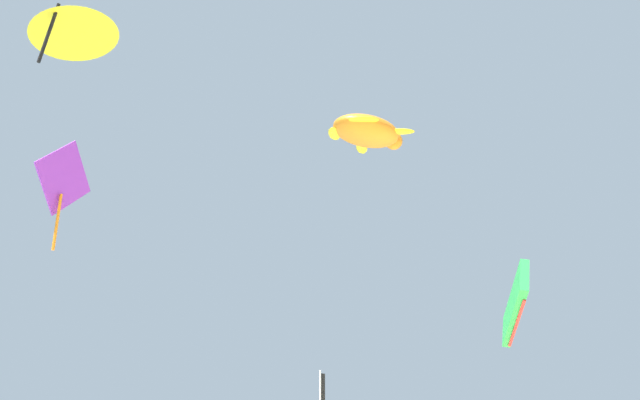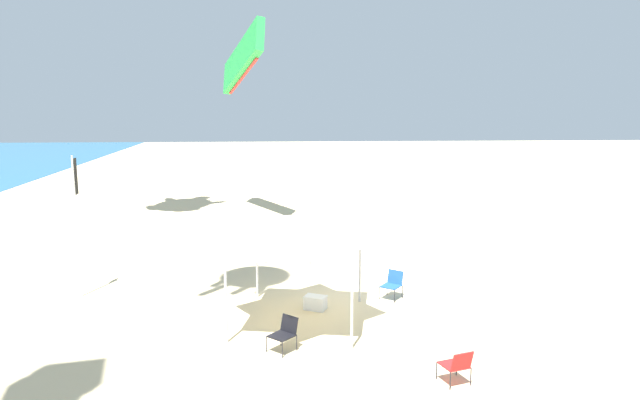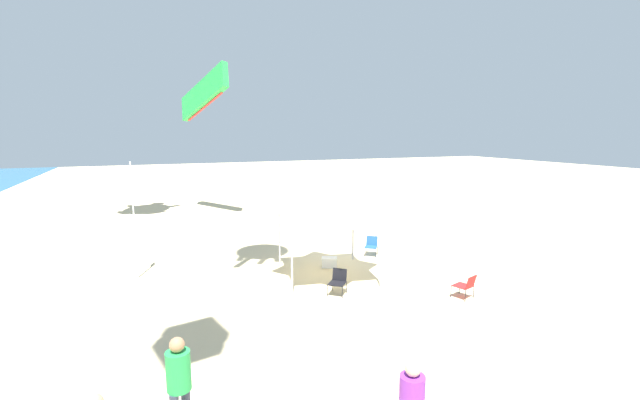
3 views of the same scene
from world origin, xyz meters
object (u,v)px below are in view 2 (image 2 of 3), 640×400
Objects in this scene: canopy_tent at (299,237)px; folding_chair_near_cooler at (285,331)px; cooler_box at (315,303)px; folding_chair_right_of_tent at (457,364)px; kite_parafoil_green at (243,59)px; folding_chair_left_of_tent at (393,283)px; banner_flag at (77,213)px.

canopy_tent reaches higher than folding_chair_near_cooler.
folding_chair_right_of_tent is at bearing -149.17° from cooler_box.
kite_parafoil_green is at bearing 9.63° from canopy_tent.
kite_parafoil_green reaches higher than folding_chair_left_of_tent.
canopy_tent is 2.36m from cooler_box.
kite_parafoil_green is (16.24, 2.04, 7.32)m from folding_chair_near_cooler.
banner_flag reaches higher than folding_chair_near_cooler.
folding_chair_right_of_tent is 5.51m from cooler_box.
folding_chair_left_of_tent is at bearing -69.96° from cooler_box.
canopy_tent is 4.89× the size of folding_chair_near_cooler.
folding_chair_left_of_tent and folding_chair_near_cooler have the same top height.
banner_flag is at bearing -147.37° from folding_chair_left_of_tent.
kite_parafoil_green is (13.50, 2.91, 7.59)m from cooler_box.
kite_parafoil_green reaches higher than banner_flag.
folding_chair_near_cooler is 0.19× the size of banner_flag.
cooler_box is 7.71m from banner_flag.
folding_chair_near_cooler and folding_chair_right_of_tent have the same top height.
folding_chair_left_of_tent is 4.88m from folding_chair_near_cooler.
folding_chair_left_of_tent is 15.53m from kite_parafoil_green.
banner_flag reaches higher than folding_chair_left_of_tent.
folding_chair_left_of_tent and folding_chair_right_of_tent have the same top height.
kite_parafoil_green reaches higher than cooler_box.
canopy_tent reaches higher than cooler_box.
canopy_tent is 15.49m from kite_parafoil_green.
canopy_tent reaches higher than folding_chair_left_of_tent.
canopy_tent is 2.74m from folding_chair_near_cooler.
banner_flag is at bearing -173.01° from folding_chair_near_cooler.
kite_parafoil_green is (14.30, 2.43, 5.43)m from canopy_tent.
folding_chair_near_cooler reaches higher than cooler_box.
folding_chair_left_of_tent is at bearing 89.44° from folding_chair_near_cooler.
cooler_box is (0.80, -0.48, -2.16)m from canopy_tent.
kite_parafoil_green is (12.62, 5.31, 7.32)m from folding_chair_left_of_tent.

